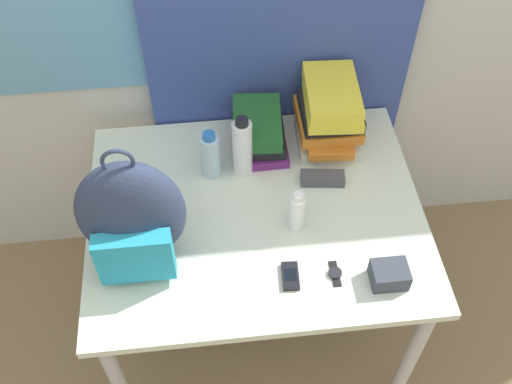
# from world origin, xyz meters

# --- Properties ---
(desk) EXTENTS (1.11, 0.90, 0.75)m
(desk) POSITION_xyz_m (0.00, 0.45, 0.66)
(desk) COLOR silver
(desk) RESTS_ON ground_plane
(backpack) EXTENTS (0.32, 0.21, 0.47)m
(backpack) POSITION_xyz_m (-0.38, 0.31, 0.95)
(backpack) COLOR #2D3851
(backpack) RESTS_ON desk
(book_stack_left) EXTENTS (0.20, 0.26, 0.14)m
(book_stack_left) POSITION_xyz_m (0.04, 0.75, 0.82)
(book_stack_left) COLOR #6B2370
(book_stack_left) RESTS_ON desk
(book_stack_center) EXTENTS (0.23, 0.30, 0.26)m
(book_stack_center) POSITION_xyz_m (0.29, 0.75, 0.88)
(book_stack_center) COLOR silver
(book_stack_center) RESTS_ON desk
(water_bottle) EXTENTS (0.07, 0.07, 0.19)m
(water_bottle) POSITION_xyz_m (-0.14, 0.63, 0.84)
(water_bottle) COLOR silver
(water_bottle) RESTS_ON desk
(sports_bottle) EXTENTS (0.07, 0.07, 0.25)m
(sports_bottle) POSITION_xyz_m (-0.03, 0.63, 0.87)
(sports_bottle) COLOR white
(sports_bottle) RESTS_ON desk
(sunscreen_bottle) EXTENTS (0.05, 0.05, 0.17)m
(sunscreen_bottle) POSITION_xyz_m (0.12, 0.37, 0.82)
(sunscreen_bottle) COLOR white
(sunscreen_bottle) RESTS_ON desk
(cell_phone) EXTENTS (0.06, 0.10, 0.02)m
(cell_phone) POSITION_xyz_m (0.08, 0.18, 0.76)
(cell_phone) COLOR black
(cell_phone) RESTS_ON desk
(sunglasses_case) EXTENTS (0.16, 0.07, 0.04)m
(sunglasses_case) POSITION_xyz_m (0.24, 0.55, 0.77)
(sunglasses_case) COLOR #47474C
(sunglasses_case) RESTS_ON desk
(camera_pouch) EXTENTS (0.11, 0.09, 0.07)m
(camera_pouch) POSITION_xyz_m (0.37, 0.14, 0.78)
(camera_pouch) COLOR #383D47
(camera_pouch) RESTS_ON desk
(wristwatch) EXTENTS (0.04, 0.09, 0.01)m
(wristwatch) POSITION_xyz_m (0.21, 0.18, 0.75)
(wristwatch) COLOR black
(wristwatch) RESTS_ON desk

